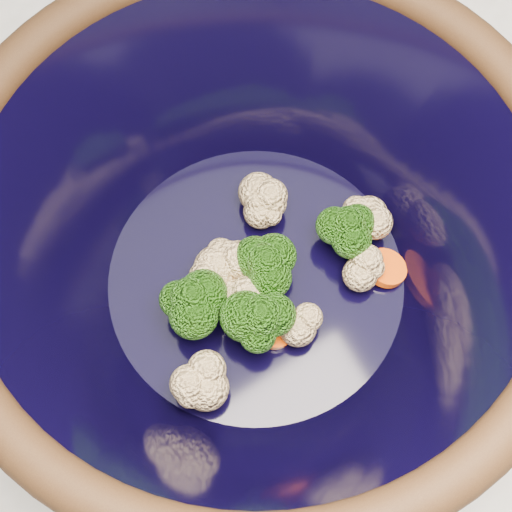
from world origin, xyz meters
The scene contains 4 objects.
ground centered at (0.00, 0.00, 0.00)m, with size 3.00×3.00×0.00m, color #9E7A54.
counter centered at (0.00, 0.00, 0.45)m, with size 1.20×1.20×0.90m, color beige.
mixing_bowl centered at (-0.09, -0.01, 1.00)m, with size 0.50×0.50×0.17m.
vegetable_pile centered at (-0.09, -0.02, 0.96)m, with size 0.20×0.14×0.06m.
Camera 1 is at (-0.20, -0.17, 1.43)m, focal length 50.00 mm.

